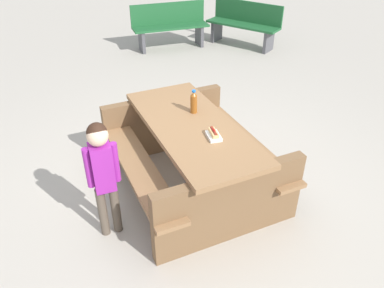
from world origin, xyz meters
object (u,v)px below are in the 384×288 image
object	(u,v)px
park_bench_near	(170,25)
park_bench_mid	(244,23)
child_in_coat	(102,167)
soda_bottle	(194,102)
picnic_table	(192,151)
hotdog_tray	(214,135)

from	to	relation	value
park_bench_near	park_bench_mid	xyz separation A→B (m)	(0.25, 1.47, 0.00)
child_in_coat	park_bench_near	size ratio (longest dim) A/B	0.73
park_bench_near	soda_bottle	bearing A→B (deg)	-8.27
park_bench_near	picnic_table	bearing A→B (deg)	-8.82
soda_bottle	hotdog_tray	bearing A→B (deg)	5.70
soda_bottle	park_bench_mid	bearing A→B (deg)	152.26
picnic_table	park_bench_mid	distance (m)	4.72
picnic_table	park_bench_mid	world-z (taller)	park_bench_mid
park_bench_mid	picnic_table	bearing A→B (deg)	-27.28
child_in_coat	park_bench_mid	world-z (taller)	child_in_coat
picnic_table	soda_bottle	bearing A→B (deg)	161.42
park_bench_near	park_bench_mid	world-z (taller)	same
hotdog_tray	child_in_coat	world-z (taller)	child_in_coat
soda_bottle	park_bench_mid	distance (m)	4.50
soda_bottle	hotdog_tray	size ratio (longest dim) A/B	1.33
soda_bottle	child_in_coat	size ratio (longest dim) A/B	0.21
hotdog_tray	child_in_coat	bearing A→B (deg)	-80.64
park_bench_near	park_bench_mid	size ratio (longest dim) A/B	1.09
picnic_table	child_in_coat	size ratio (longest dim) A/B	1.80
soda_bottle	park_bench_mid	world-z (taller)	soda_bottle
hotdog_tray	child_in_coat	distance (m)	1.01
soda_bottle	park_bench_near	xyz separation A→B (m)	(-4.21, 0.61, -0.41)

